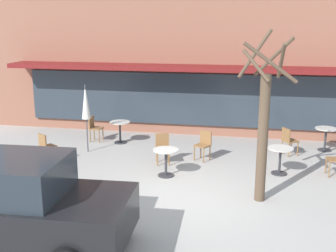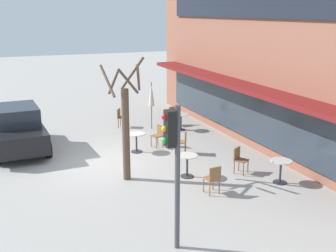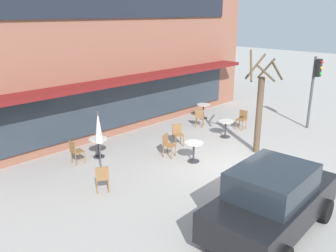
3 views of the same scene
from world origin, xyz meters
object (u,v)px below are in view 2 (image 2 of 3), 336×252
cafe_chair_1 (158,134)px  traffic_light_pole (173,155)px  cafe_table_mid_patio (181,119)px  cafe_table_streetside (187,162)px  cafe_chair_0 (183,141)px  patio_umbrella_green_folded (151,95)px  cafe_table_near_wall (281,168)px  cafe_chair_4 (213,178)px  street_tree (126,125)px  cafe_chair_3 (174,114)px  cafe_table_by_tree (136,139)px  cafe_chair_2 (239,158)px  cafe_chair_5 (121,116)px  parked_sedan (18,129)px

cafe_chair_1 → traffic_light_pole: bearing=-18.3°
cafe_table_mid_patio → traffic_light_pole: bearing=-24.9°
cafe_table_streetside → cafe_chair_0: size_ratio=0.85×
cafe_table_streetside → patio_umbrella_green_folded: (-6.01, 0.93, 1.11)m
cafe_table_near_wall → cafe_chair_0: cafe_chair_0 is taller
cafe_table_mid_patio → patio_umbrella_green_folded: size_ratio=0.35×
cafe_chair_4 → street_tree: street_tree is taller
patio_umbrella_green_folded → cafe_chair_0: (3.80, -0.10, -1.10)m
cafe_chair_3 → street_tree: size_ratio=0.22×
cafe_table_mid_patio → traffic_light_pole: 10.23m
street_tree → cafe_chair_4: bearing=44.4°
cafe_table_streetside → cafe_chair_3: size_ratio=0.85×
street_tree → traffic_light_pole: 4.46m
cafe_chair_1 → cafe_table_by_tree: bearing=-73.3°
cafe_chair_2 → cafe_chair_5: same height
cafe_chair_0 → cafe_chair_5: (-4.61, -1.14, 0.00)m
cafe_chair_4 → street_tree: (-2.10, -2.05, 1.30)m
cafe_chair_0 → cafe_chair_3: (-4.02, 1.32, 0.00)m
cafe_table_streetside → cafe_chair_2: (0.35, 1.78, 0.01)m
cafe_table_streetside → cafe_table_mid_patio: 5.68m
cafe_table_mid_patio → cafe_chair_5: (-1.55, -2.42, 0.01)m
cafe_table_streetside → cafe_chair_2: bearing=78.7°
cafe_chair_1 → cafe_chair_5: same height
cafe_chair_5 → parked_sedan: bearing=-69.2°
cafe_chair_2 → cafe_chair_4: size_ratio=1.00×
cafe_table_near_wall → street_tree: bearing=-115.8°
traffic_light_pole → cafe_table_by_tree: bearing=168.9°
cafe_table_mid_patio → street_tree: street_tree is taller
cafe_table_streetside → street_tree: street_tree is taller
cafe_table_mid_patio → cafe_chair_0: cafe_chair_0 is taller
cafe_chair_3 → cafe_table_streetside: bearing=-19.1°
cafe_table_near_wall → cafe_chair_4: bearing=-91.4°
cafe_table_near_wall → traffic_light_pole: traffic_light_pole is taller
cafe_chair_4 → cafe_chair_5: 8.37m
cafe_chair_0 → cafe_chair_2: size_ratio=1.00×
cafe_table_streetside → cafe_chair_3: 6.60m
cafe_chair_1 → cafe_chair_3: same height
cafe_chair_4 → parked_sedan: bearing=-141.9°
cafe_table_mid_patio → cafe_chair_4: size_ratio=0.85×
cafe_table_mid_patio → cafe_table_streetside: bearing=-21.8°
cafe_table_by_tree → traffic_light_pole: traffic_light_pole is taller
cafe_table_by_tree → cafe_chair_3: cafe_chair_3 is taller
cafe_table_by_tree → cafe_chair_1: bearing=106.7°
cafe_chair_2 → traffic_light_pole: 5.54m
cafe_table_near_wall → cafe_table_streetside: 3.00m
cafe_table_mid_patio → cafe_chair_5: 2.87m
cafe_table_mid_patio → traffic_light_pole: traffic_light_pole is taller
cafe_table_near_wall → cafe_chair_5: cafe_chair_5 is taller
cafe_table_near_wall → cafe_chair_0: bearing=-155.8°
cafe_chair_5 → cafe_chair_3: bearing=76.6°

